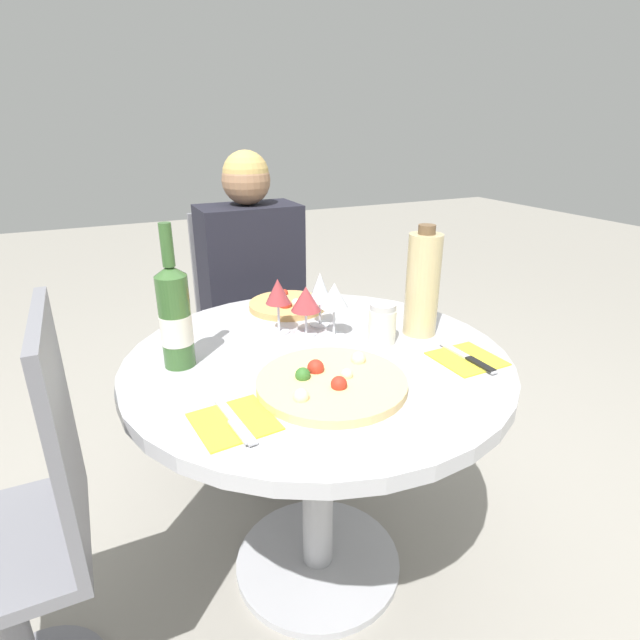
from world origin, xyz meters
TOP-DOWN VIEW (x-y plane):
  - ground_plane at (0.00, 0.00)m, footprint 12.00×12.00m
  - dining_table at (0.00, 0.00)m, footprint 0.97×0.97m
  - chair_behind_diner at (0.06, 0.80)m, footprint 0.37×0.37m
  - seated_diner at (0.06, 0.65)m, footprint 0.37×0.44m
  - chair_empty_side at (-0.70, -0.06)m, footprint 0.37×0.37m
  - pizza_large at (-0.04, -0.16)m, footprint 0.34×0.34m
  - pizza_small_far at (0.06, 0.35)m, footprint 0.24×0.24m
  - wine_bottle at (-0.33, 0.09)m, footprint 0.08×0.08m
  - tall_carafe at (0.32, 0.01)m, footprint 0.09×0.09m
  - sugar_shaker at (0.19, 0.00)m, footprint 0.07×0.07m
  - wine_glass_front_right at (0.09, 0.09)m, footprint 0.08×0.08m
  - wine_glass_center at (0.03, 0.14)m, footprint 0.08×0.08m
  - wine_glass_back_left at (-0.03, 0.18)m, footprint 0.07×0.07m
  - wine_glass_back_right at (0.09, 0.18)m, footprint 0.06×0.06m
  - place_setting_left at (-0.28, -0.21)m, footprint 0.16×0.19m
  - place_setting_right at (0.33, -0.19)m, footprint 0.15×0.19m

SIDE VIEW (x-z plane):
  - ground_plane at x=0.00m, z-range 0.00..0.00m
  - chair_behind_diner at x=0.06m, z-range -0.01..0.92m
  - chair_empty_side at x=-0.70m, z-range -0.01..0.92m
  - seated_diner at x=0.06m, z-range -0.07..1.10m
  - dining_table at x=0.00m, z-range 0.21..0.92m
  - place_setting_left at x=-0.28m, z-range 0.71..0.72m
  - place_setting_right at x=0.33m, z-range 0.71..0.72m
  - pizza_large at x=-0.04m, z-range 0.70..0.74m
  - pizza_small_far at x=0.06m, z-range 0.70..0.75m
  - sugar_shaker at x=0.19m, z-range 0.71..0.82m
  - wine_glass_center at x=0.03m, z-range 0.74..0.88m
  - wine_glass_back_right at x=0.09m, z-range 0.74..0.90m
  - wine_glass_front_right at x=0.09m, z-range 0.75..0.90m
  - wine_glass_back_left at x=-0.03m, z-range 0.75..0.90m
  - wine_bottle at x=-0.33m, z-range 0.66..1.01m
  - tall_carafe at x=0.32m, z-range 0.70..1.00m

